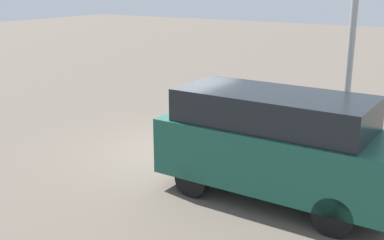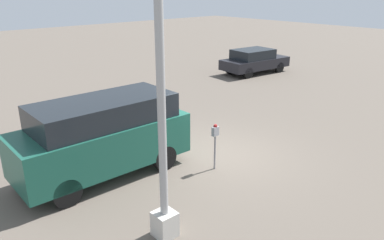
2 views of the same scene
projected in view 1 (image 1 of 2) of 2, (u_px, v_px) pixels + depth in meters
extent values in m
plane|color=#60564C|center=(176.00, 151.00, 12.37)|extent=(80.00, 80.00, 0.00)
cylinder|color=gray|center=(212.00, 131.00, 12.26)|extent=(0.05, 0.05, 1.02)
cube|color=gray|center=(212.00, 107.00, 12.08)|extent=(0.21, 0.12, 0.26)
sphere|color=maroon|center=(212.00, 101.00, 12.04)|extent=(0.11, 0.11, 0.11)
cube|color=beige|center=(342.00, 145.00, 11.98)|extent=(0.44, 0.44, 0.55)
cylinder|color=#9E9E9E|center=(351.00, 42.00, 11.28)|extent=(0.16, 0.16, 4.54)
cube|color=#195142|center=(277.00, 154.00, 9.41)|extent=(4.66, 1.91, 1.15)
cube|color=black|center=(273.00, 109.00, 9.22)|extent=(3.73, 1.75, 0.65)
cylinder|color=black|center=(360.00, 184.00, 9.46)|extent=(0.72, 0.23, 0.72)
cylinder|color=black|center=(334.00, 216.00, 8.15)|extent=(0.72, 0.23, 0.72)
cylinder|color=black|center=(232.00, 156.00, 10.98)|extent=(0.72, 0.23, 0.72)
cylinder|color=black|center=(192.00, 179.00, 9.67)|extent=(0.72, 0.23, 0.72)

